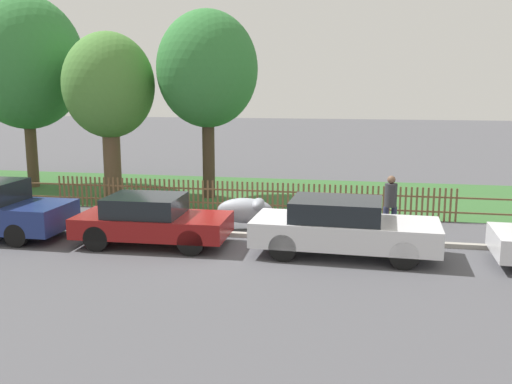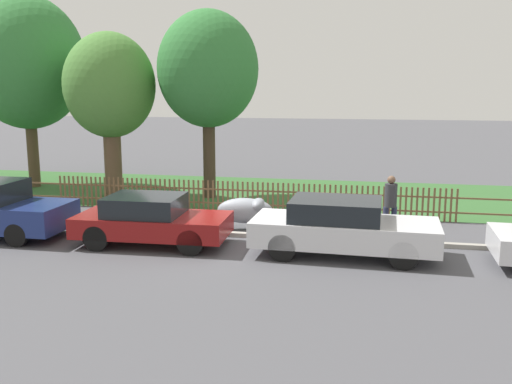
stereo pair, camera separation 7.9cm
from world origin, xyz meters
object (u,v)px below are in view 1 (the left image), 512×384
Objects in this scene: parked_car_navy_estate at (151,220)px; tree_mid_park at (109,87)px; covered_motorcycle at (247,211)px; parked_car_red_compact at (343,227)px; tree_far_left at (207,70)px; pedestrian_near_fence at (390,202)px; tree_behind_motorcycle at (25,63)px.

tree_mid_park is at bearing 120.69° from parked_car_navy_estate.
covered_motorcycle is at bearing 41.27° from parked_car_navy_estate.
parked_car_red_compact is 0.75× the size of tree_mid_park.
covered_motorcycle is (2.14, 2.01, -0.10)m from parked_car_navy_estate.
parked_car_navy_estate is 0.88× the size of parked_car_red_compact.
tree_far_left reaches higher than pedestrian_near_fence.
tree_far_left is (7.79, -0.81, -0.35)m from tree_behind_motorcycle.
parked_car_red_compact is at bearing -29.69° from tree_behind_motorcycle.
covered_motorcycle is at bearing -34.15° from tree_mid_park.
parked_car_red_compact reaches higher than parked_car_navy_estate.
parked_car_navy_estate is 4.98m from parked_car_red_compact.
tree_far_left is at bearing 114.22° from covered_motorcycle.
pedestrian_near_fence is at bearing -0.81° from covered_motorcycle.
tree_behind_motorcycle is 4.56× the size of pedestrian_near_fence.
tree_mid_park is 3.70m from tree_far_left.
parked_car_red_compact is 0.67× the size of tree_far_left.
parked_car_navy_estate is 0.59× the size of tree_far_left.
parked_car_red_compact is 0.59× the size of tree_behind_motorcycle.
tree_far_left reaches higher than parked_car_navy_estate.
parked_car_navy_estate is at bearing -178.13° from parked_car_red_compact.
parked_car_red_compact is 2.51m from pedestrian_near_fence.
covered_motorcycle is (-2.84, 2.00, -0.14)m from parked_car_red_compact.
parked_car_navy_estate is 0.52× the size of tree_behind_motorcycle.
tree_far_left is at bearing 125.53° from pedestrian_near_fence.
tree_behind_motorcycle is 15.75m from pedestrian_near_fence.
parked_car_navy_estate is at bearing -42.67° from tree_behind_motorcycle.
tree_behind_motorcycle is at bearing 162.13° from tree_mid_park.
tree_far_left reaches higher than parked_car_red_compact.
covered_motorcycle is at bearing -28.04° from tree_behind_motorcycle.
parked_car_navy_estate is 2.38× the size of pedestrian_near_fence.
parked_car_red_compact is at bearing -1.87° from parked_car_navy_estate.
pedestrian_near_fence is (4.06, 0.19, 0.38)m from covered_motorcycle.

